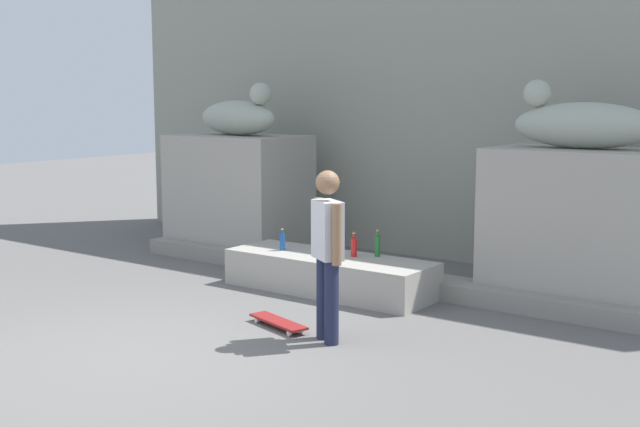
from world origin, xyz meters
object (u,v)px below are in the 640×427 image
skateboard (278,322)px  bottle_blue (282,242)px  statue_reclining_right (581,123)px  bottle_red (354,247)px  statue_reclining_left (239,116)px  bottle_green (377,245)px  bottle_clear (314,240)px  skater (328,248)px

skateboard → bottle_blue: 1.98m
statue_reclining_right → bottle_red: (-2.30, -1.12, -1.49)m
statue_reclining_right → statue_reclining_left: bearing=-2.5°
bottle_green → skateboard: bearing=-90.1°
bottle_clear → bottle_green: size_ratio=0.93×
bottle_red → bottle_blue: bottle_red is taller
bottle_clear → bottle_green: 0.88m
skateboard → bottle_clear: (-0.88, 1.79, 0.51)m
statue_reclining_right → skateboard: bearing=51.2°
statue_reclining_left → skater: 4.86m
statue_reclining_left → bottle_clear: (2.18, -1.05, -1.49)m
skater → bottle_blue: 2.46m
bottle_green → statue_reclining_right: bearing=24.6°
skater → bottle_blue: (-1.85, 1.59, -0.37)m
skater → bottle_blue: bearing=-9.1°
statue_reclining_right → bottle_red: size_ratio=5.54×
bottle_blue → statue_reclining_right: bearing=22.1°
statue_reclining_right → bottle_green: size_ratio=5.01×
skater → skateboard: (-0.68, 0.07, -0.86)m
statue_reclining_left → skateboard: (3.06, -2.83, -1.99)m
skateboard → bottle_green: (0.00, 1.89, 0.52)m
skater → bottle_clear: 2.45m
skateboard → bottle_clear: bottle_clear is taller
skateboard → bottle_green: size_ratio=2.54×
statue_reclining_left → skateboard: bearing=-33.0°
statue_reclining_right → bottle_clear: (-2.95, -1.05, -1.49)m
statue_reclining_right → skateboard: statue_reclining_right is taller
skateboard → bottle_red: (-0.22, 1.72, 0.50)m
bottle_clear → bottle_red: bottle_clear is taller
skater → bottle_blue: skater is taller
skater → bottle_green: bearing=-39.4°
skater → skateboard: size_ratio=2.03×
bottle_red → statue_reclining_right: bearing=26.0°
bottle_green → bottle_blue: bearing=-162.6°
statue_reclining_right → bottle_green: (-2.08, -0.95, -1.48)m
skater → statue_reclining_right: bearing=-84.1°
skateboard → bottle_red: 1.80m
statue_reclining_left → bottle_blue: 2.75m
bottle_clear → bottle_blue: size_ratio=1.11×
bottle_red → bottle_blue: size_ratio=1.07×
skater → skateboard: bearing=25.6°
statue_reclining_left → bottle_red: 3.40m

